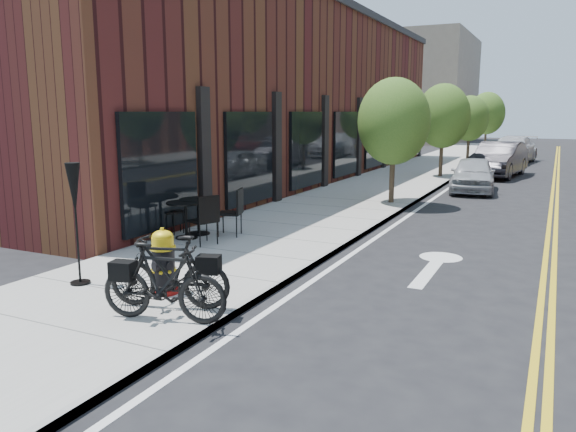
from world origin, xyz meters
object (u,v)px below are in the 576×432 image
Objects in this scene: patio_umbrella at (74,198)px; fire_hydrant at (163,262)px; bicycle_left at (169,271)px; parked_car_c at (512,150)px; bistro_set_c at (198,211)px; parked_car_a at (473,174)px; parked_car_b at (499,159)px; bistro_set_b at (186,215)px; bicycle_right at (163,283)px.

fire_hydrant is at bearing 8.03° from patio_umbrella.
bicycle_left is 0.34× the size of parked_car_c.
bistro_set_c is 0.39× the size of parked_car_c.
bistro_set_c is at bearing -118.53° from parked_car_a.
parked_car_b is at bearing 156.29° from bicycle_left.
bistro_set_b is 0.53× the size of parked_car_a.
bicycle_right is 0.90× the size of patio_umbrella.
parked_car_a reaches higher than bicycle_left.
parked_car_a is at bearing 50.73° from bistro_set_c.
patio_umbrella is at bearing -111.36° from parked_car_a.
bistro_set_c is 24.66m from parked_car_c.
bistro_set_c is (-2.71, 4.75, 0.00)m from bicycle_right.
bicycle_left is at bearing -76.73° from bistro_set_c.
bistro_set_b is at bearing 20.60° from bicycle_right.
parked_car_b is at bearing -82.32° from parked_car_c.
patio_umbrella reaches higher than parked_car_c.
bicycle_right is at bearing -29.58° from fire_hydrant.
parked_car_b is at bearing 77.48° from patio_umbrella.
parked_car_c is at bearing 106.34° from fire_hydrant.
bistro_set_b is 0.98× the size of bistro_set_c.
parked_car_b is (0.37, 5.54, 0.15)m from parked_car_a.
patio_umbrella reaches higher than bistro_set_c.
bicycle_left is 0.90× the size of bistro_set_b.
bistro_set_b is 0.47m from bistro_set_c.
bicycle_right is at bearing -86.74° from parked_car_c.
parked_car_b is (2.24, 21.19, 0.13)m from bicycle_right.
fire_hydrant is at bearing -79.12° from bistro_set_c.
parked_car_a is at bearing 155.18° from bicycle_left.
parked_car_b reaches higher than bicycle_right.
bistro_set_b is at bearing 96.78° from patio_umbrella.
bicycle_right is at bearing -88.67° from parked_car_b.
bistro_set_c is at bearing -167.09° from bicycle_left.
bicycle_right is at bearing -102.53° from parked_car_a.
parked_car_b reaches higher than bicycle_left.
patio_umbrella reaches higher than fire_hydrant.
bistro_set_c reaches higher than bistro_set_b.
bicycle_left is 0.88× the size of bistro_set_c.
bicycle_right is at bearing -76.75° from bistro_set_c.
parked_car_c is (2.99, 27.94, 0.15)m from fire_hydrant.
fire_hydrant is 28.10m from parked_car_c.
bicycle_right is 15.76m from parked_car_a.
bistro_set_b is at bearing -107.55° from bistro_set_c.
bistro_set_c is 11.82m from parked_car_a.
parked_car_a is at bearing -18.65° from bicycle_right.
fire_hydrant is at bearing -34.57° from bistro_set_b.
bicycle_left is (0.49, -0.50, 0.05)m from fire_hydrant.
bistro_set_c is 17.17m from parked_car_b.
bicycle_right is 0.90× the size of bistro_set_b.
bicycle_right is 0.88× the size of bistro_set_c.
fire_hydrant is 0.52× the size of patio_umbrella.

